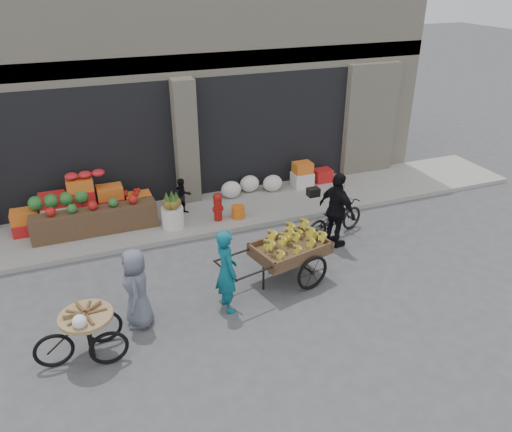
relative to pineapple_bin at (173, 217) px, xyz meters
name	(u,v)px	position (x,y,z in m)	size (l,w,h in m)	color
ground	(258,311)	(0.75, -3.60, -0.37)	(80.00, 80.00, 0.00)	#424244
sidewalk	(199,215)	(0.75, 0.50, -0.31)	(18.00, 2.20, 0.12)	gray
building	(156,55)	(0.75, 4.43, 3.00)	(14.00, 6.45, 7.00)	beige
fruit_display	(92,204)	(-1.73, 0.78, 0.30)	(3.10, 1.12, 1.24)	red
pineapple_bin	(173,217)	(0.00, 0.00, 0.00)	(0.52, 0.52, 0.50)	silver
fire_hydrant	(218,206)	(1.10, -0.05, 0.13)	(0.22, 0.22, 0.71)	#A5140F
orange_bucket	(238,212)	(1.60, -0.10, -0.10)	(0.32, 0.32, 0.30)	orange
right_bay_goods	(284,179)	(3.36, 1.10, 0.04)	(3.35, 0.60, 0.70)	silver
seated_person	(183,197)	(0.40, 0.60, 0.21)	(0.45, 0.35, 0.93)	black
banana_cart	(288,248)	(1.67, -2.87, 0.38)	(2.61, 1.50, 1.03)	brown
vendor_woman	(226,271)	(0.26, -3.30, 0.44)	(0.59, 0.39, 1.63)	#0E5B6C
tricycle_cart	(87,329)	(-2.20, -3.73, 0.20)	(1.43, 0.87, 0.95)	#9E7F51
vendor_grey	(137,288)	(-1.32, -3.17, 0.37)	(0.73, 0.47, 1.49)	slate
bicycle	(335,218)	(3.45, -1.57, 0.08)	(0.60, 1.72, 0.90)	black
cyclist	(337,210)	(3.25, -1.97, 0.50)	(1.02, 0.43, 1.75)	black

